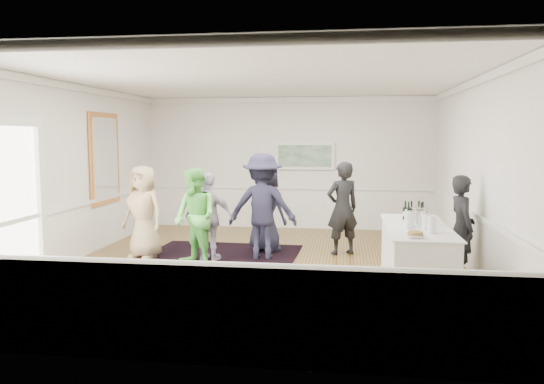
# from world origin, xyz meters

# --- Properties ---
(floor) EXTENTS (8.00, 8.00, 0.00)m
(floor) POSITION_xyz_m (0.00, 0.00, 0.00)
(floor) COLOR olive
(floor) RESTS_ON ground
(ceiling) EXTENTS (7.00, 8.00, 0.02)m
(ceiling) POSITION_xyz_m (0.00, 0.00, 3.20)
(ceiling) COLOR white
(ceiling) RESTS_ON wall_back
(wall_left) EXTENTS (0.02, 8.00, 3.20)m
(wall_left) POSITION_xyz_m (-3.50, 0.00, 1.60)
(wall_left) COLOR white
(wall_left) RESTS_ON floor
(wall_right) EXTENTS (0.02, 8.00, 3.20)m
(wall_right) POSITION_xyz_m (3.50, 0.00, 1.60)
(wall_right) COLOR white
(wall_right) RESTS_ON floor
(wall_back) EXTENTS (7.00, 0.02, 3.20)m
(wall_back) POSITION_xyz_m (0.00, 4.00, 1.60)
(wall_back) COLOR white
(wall_back) RESTS_ON floor
(wall_front) EXTENTS (7.00, 0.02, 3.20)m
(wall_front) POSITION_xyz_m (0.00, -4.00, 1.60)
(wall_front) COLOR white
(wall_front) RESTS_ON floor
(wainscoting) EXTENTS (7.00, 8.00, 1.00)m
(wainscoting) POSITION_xyz_m (0.00, 0.00, 0.50)
(wainscoting) COLOR white
(wainscoting) RESTS_ON floor
(mirror) EXTENTS (0.05, 1.25, 1.85)m
(mirror) POSITION_xyz_m (-3.45, 1.30, 1.80)
(mirror) COLOR #E08B42
(mirror) RESTS_ON wall_left
(doorway) EXTENTS (0.10, 1.78, 2.56)m
(doorway) POSITION_xyz_m (-3.45, -1.90, 1.42)
(doorway) COLOR white
(doorway) RESTS_ON wall_left
(landscape_painting) EXTENTS (1.44, 0.06, 0.66)m
(landscape_painting) POSITION_xyz_m (0.40, 3.95, 1.78)
(landscape_painting) COLOR white
(landscape_painting) RESTS_ON wall_back
(area_rug) EXTENTS (2.96, 3.80, 0.02)m
(area_rug) POSITION_xyz_m (-0.94, 0.04, 0.01)
(area_rug) COLOR black
(area_rug) RESTS_ON floor
(serving_table) EXTENTS (0.90, 2.36, 0.96)m
(serving_table) POSITION_xyz_m (2.43, -1.08, 0.48)
(serving_table) COLOR silver
(serving_table) RESTS_ON floor
(bartender) EXTENTS (0.48, 0.66, 1.66)m
(bartender) POSITION_xyz_m (3.20, -0.40, 0.83)
(bartender) COLOR black
(bartender) RESTS_ON floor
(guest_tan) EXTENTS (0.97, 0.79, 1.72)m
(guest_tan) POSITION_xyz_m (-2.29, 0.35, 0.86)
(guest_tan) COLOR tan
(guest_tan) RESTS_ON floor
(guest_green) EXTENTS (1.06, 1.03, 1.72)m
(guest_green) POSITION_xyz_m (-1.18, -0.08, 0.86)
(guest_green) COLOR #63D454
(guest_green) RESTS_ON floor
(guest_lilac) EXTENTS (1.00, 0.57, 1.61)m
(guest_lilac) POSITION_xyz_m (-1.03, 0.31, 0.80)
(guest_lilac) COLOR #B2ABC0
(guest_lilac) RESTS_ON floor
(guest_dark_a) EXTENTS (1.29, 0.79, 1.95)m
(guest_dark_a) POSITION_xyz_m (-0.11, 0.63, 0.97)
(guest_dark_a) COLOR #201F34
(guest_dark_a) RESTS_ON floor
(guest_dark_b) EXTENTS (0.77, 0.68, 1.78)m
(guest_dark_b) POSITION_xyz_m (1.34, 1.20, 0.89)
(guest_dark_b) COLOR black
(guest_dark_b) RESTS_ON floor
(guest_navy) EXTENTS (1.03, 0.93, 1.76)m
(guest_navy) POSITION_xyz_m (-0.14, 1.25, 0.88)
(guest_navy) COLOR #201F34
(guest_navy) RESTS_ON floor
(wine_bottles) EXTENTS (0.33, 0.25, 0.31)m
(wine_bottles) POSITION_xyz_m (2.46, -0.55, 1.11)
(wine_bottles) COLOR black
(wine_bottles) RESTS_ON serving_table
(juice_pitchers) EXTENTS (0.39, 0.63, 0.24)m
(juice_pitchers) POSITION_xyz_m (2.40, -1.34, 1.08)
(juice_pitchers) COLOR #81B23F
(juice_pitchers) RESTS_ON serving_table
(ice_bucket) EXTENTS (0.26, 0.26, 0.25)m
(ice_bucket) POSITION_xyz_m (2.48, -0.89, 1.07)
(ice_bucket) COLOR silver
(ice_bucket) RESTS_ON serving_table
(nut_bowl) EXTENTS (0.24, 0.24, 0.08)m
(nut_bowl) POSITION_xyz_m (2.29, -2.01, 0.99)
(nut_bowl) COLOR white
(nut_bowl) RESTS_ON serving_table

